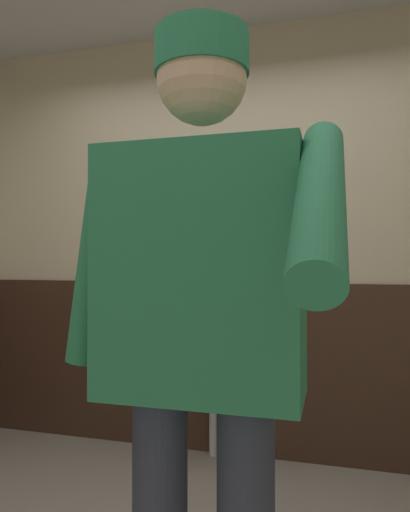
{
  "coord_description": "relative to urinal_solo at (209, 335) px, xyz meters",
  "views": [
    {
      "loc": [
        0.64,
        -1.42,
        1.23
      ],
      "look_at": [
        0.16,
        0.29,
        1.25
      ],
      "focal_mm": 32.6,
      "sensor_mm": 36.0,
      "label": 1
    }
  ],
  "objects": [
    {
      "name": "person",
      "position": [
        0.43,
        -1.68,
        0.3
      ],
      "size": [
        0.71,
        0.6,
        1.8
      ],
      "color": "#2D3342",
      "rests_on": "ground_plane"
    },
    {
      "name": "wall_back",
      "position": [
        0.11,
        0.22,
        0.6
      ],
      "size": [
        4.51,
        0.12,
        2.75
      ],
      "primitive_type": "cube",
      "color": "beige",
      "rests_on": "ground_plane"
    },
    {
      "name": "wainscot_band_back",
      "position": [
        0.11,
        0.14,
        -0.23
      ],
      "size": [
        3.91,
        0.03,
        1.09
      ],
      "primitive_type": "cube",
      "color": "#382319",
      "rests_on": "ground_plane"
    },
    {
      "name": "urinal_solo",
      "position": [
        0.0,
        0.0,
        0.0
      ],
      "size": [
        0.4,
        0.34,
        1.24
      ],
      "color": "white",
      "rests_on": "ground_plane"
    }
  ]
}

